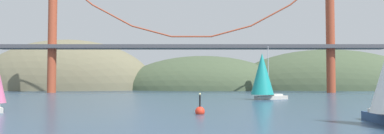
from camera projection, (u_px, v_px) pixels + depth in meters
headland_center at (204, 90)px, 157.17m from camera, size 72.66×44.00×29.83m
headland_right at (330, 90)px, 156.92m from camera, size 85.99×44.00×35.53m
headland_left at (68, 90)px, 157.43m from camera, size 78.70×44.00×44.26m
suspension_bridge at (193, 41)px, 117.92m from camera, size 127.88×6.00×39.86m
sailboat_teal_sail at (264, 75)px, 72.75m from camera, size 8.94×6.93×10.99m
channel_buoy at (202, 111)px, 40.35m from camera, size 1.10×1.10×2.64m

